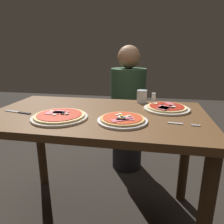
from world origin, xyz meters
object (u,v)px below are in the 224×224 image
Objects in this scene: fork at (181,124)px; pizza_across_right at (60,116)px; water_glass_near at (142,97)px; pizza_across_left at (166,108)px; salt_shaker at (154,98)px; pizza_foreground at (122,120)px; diner_person at (128,113)px; knife at (20,112)px; dining_table at (98,132)px.

pizza_across_right is at bearing -178.13° from fork.
pizza_across_right is at bearing -133.54° from water_glass_near.
pizza_across_left is 0.21m from salt_shaker.
pizza_foreground is 0.37m from pizza_across_left.
fork is (0.06, -0.27, -0.01)m from pizza_across_left.
pizza_foreground is 0.22× the size of diner_person.
pizza_foreground is at bearing -177.04° from fork.
fork is (0.22, -0.43, -0.04)m from water_glass_near.
fork is at bearing -2.24° from knife.
pizza_across_left is 3.19× the size of water_glass_near.
water_glass_near is 0.08× the size of diner_person.
pizza_across_right is 1.59× the size of knife.
salt_shaker is (0.79, 0.42, 0.03)m from knife.
water_glass_near is at bearing 46.46° from pizza_across_right.
diner_person is at bearing 81.87° from dining_table.
pizza_across_right is (-0.59, -0.29, 0.00)m from pizza_across_left.
knife is at bearing 168.55° from pizza_across_right.
pizza_across_right is at bearing -11.45° from knife.
pizza_foreground is 0.90m from diner_person.
salt_shaker is (-0.08, 0.19, 0.02)m from pizza_across_left.
water_glass_near is (0.43, 0.45, 0.03)m from pizza_across_right.
pizza_across_left and pizza_across_right have the same top height.
dining_table is at bearing 81.87° from diner_person.
water_glass_near is at bearing 50.68° from dining_table.
diner_person is at bearing 119.85° from salt_shaker.
salt_shaker reaches higher than dining_table.
salt_shaker is at bearing 112.98° from pizza_across_left.
fork is 0.93m from knife.
dining_table is 0.26m from pizza_foreground.
fork is 0.13× the size of diner_person.
knife is (-0.46, -0.09, 0.13)m from dining_table.
salt_shaker is 0.06× the size of diner_person.
salt_shaker is (-0.14, 0.46, 0.03)m from fork.
water_glass_near is at bearing 28.88° from knife.
water_glass_near reaches higher than pizza_foreground.
fork is at bearing 1.87° from pizza_across_right.
water_glass_near is at bearing 108.72° from diner_person.
pizza_across_right reaches higher than dining_table.
diner_person reaches higher than salt_shaker.
pizza_across_right is (-0.18, -0.14, 0.14)m from dining_table.
pizza_foreground is 0.63m from knife.
pizza_foreground is at bearing -38.98° from dining_table.
salt_shaker is (0.33, 0.34, 0.16)m from dining_table.
fork is 0.48m from salt_shaker.
water_glass_near is (-0.16, 0.16, 0.03)m from pizza_across_left.
dining_table is 0.74m from diner_person.
diner_person is (-0.23, 0.40, -0.25)m from salt_shaker.
pizza_across_left reaches higher than dining_table.
water_glass_near is 0.48m from fork.
salt_shaker reaches higher than fork.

